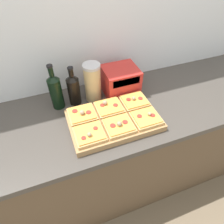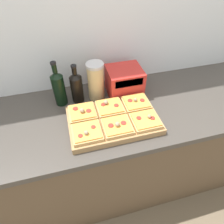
% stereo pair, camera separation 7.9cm
% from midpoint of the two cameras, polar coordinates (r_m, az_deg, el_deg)
% --- Properties ---
extents(ground_plane, '(12.00, 12.00, 0.00)m').
position_cam_midpoint_polar(ground_plane, '(1.88, 4.25, -27.48)').
color(ground_plane, brown).
extents(wall_back, '(6.00, 0.06, 2.50)m').
position_cam_midpoint_polar(wall_back, '(1.35, -2.30, 20.87)').
color(wall_back, silver).
rests_on(wall_back, ground_plane).
extents(kitchen_counter, '(2.63, 0.67, 0.92)m').
position_cam_midpoint_polar(kitchen_counter, '(1.60, 1.50, -11.66)').
color(kitchen_counter, brown).
rests_on(kitchen_counter, ground_plane).
extents(cutting_board, '(0.52, 0.33, 0.04)m').
position_cam_midpoint_polar(cutting_board, '(1.16, 2.33, -2.48)').
color(cutting_board, '#A37A4C').
rests_on(cutting_board, kitchen_counter).
extents(pizza_slice_back_left, '(0.16, 0.15, 0.06)m').
position_cam_midpoint_polar(pizza_slice_back_left, '(1.17, -6.55, -0.16)').
color(pizza_slice_back_left, tan).
rests_on(pizza_slice_back_left, cutting_board).
extents(pizza_slice_back_center, '(0.16, 0.15, 0.05)m').
position_cam_midpoint_polar(pizza_slice_back_center, '(1.19, 1.27, 1.31)').
color(pizza_slice_back_center, tan).
rests_on(pizza_slice_back_center, cutting_board).
extents(pizza_slice_back_right, '(0.16, 0.15, 0.05)m').
position_cam_midpoint_polar(pizza_slice_back_right, '(1.24, 8.72, 2.62)').
color(pizza_slice_back_right, tan).
rests_on(pizza_slice_back_right, cutting_board).
extents(pizza_slice_front_left, '(0.16, 0.15, 0.05)m').
position_cam_midpoint_polar(pizza_slice_front_left, '(1.06, -5.05, -5.87)').
color(pizza_slice_front_left, tan).
rests_on(pizza_slice_front_left, cutting_board).
extents(pizza_slice_front_center, '(0.16, 0.15, 0.06)m').
position_cam_midpoint_polar(pizza_slice_front_center, '(1.09, 3.55, -4.12)').
color(pizza_slice_front_center, tan).
rests_on(pizza_slice_front_center, cutting_board).
extents(pizza_slice_front_right, '(0.16, 0.15, 0.05)m').
position_cam_midpoint_polar(pizza_slice_front_right, '(1.14, 11.55, -2.43)').
color(pizza_slice_front_right, tan).
rests_on(pizza_slice_front_right, cutting_board).
extents(olive_oil_bottle, '(0.08, 0.08, 0.30)m').
position_cam_midpoint_polar(olive_oil_bottle, '(1.26, -13.24, 6.72)').
color(olive_oil_bottle, black).
rests_on(olive_oil_bottle, kitchen_counter).
extents(wine_bottle, '(0.08, 0.08, 0.26)m').
position_cam_midpoint_polar(wine_bottle, '(1.27, -8.31, 7.05)').
color(wine_bottle, black).
rests_on(wine_bottle, kitchen_counter).
extents(grain_jar_tall, '(0.11, 0.11, 0.25)m').
position_cam_midpoint_polar(grain_jar_tall, '(1.27, -2.85, 8.70)').
color(grain_jar_tall, tan).
rests_on(grain_jar_tall, kitchen_counter).
extents(toaster_oven, '(0.25, 0.20, 0.18)m').
position_cam_midpoint_polar(toaster_oven, '(1.33, 5.23, 8.65)').
color(toaster_oven, red).
rests_on(toaster_oven, kitchen_counter).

